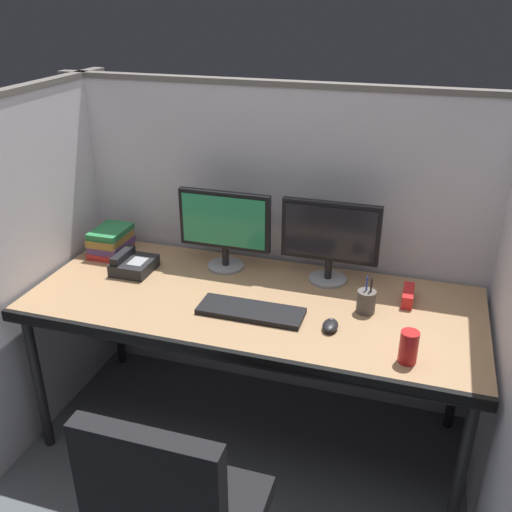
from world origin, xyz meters
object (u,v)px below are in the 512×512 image
Objects in this scene: red_stapler at (408,296)px; pen_cup at (366,301)px; book_stack at (111,241)px; computer_mouse at (330,325)px; desk at (252,311)px; monitor_right at (330,237)px; keyboard_main at (251,311)px; monitor_left at (225,225)px; desk_phone at (133,264)px; soda_can at (409,347)px.

pen_cup is at bearing -139.14° from red_stapler.
computer_mouse is at bearing -17.43° from book_stack.
desk is 0.38m from computer_mouse.
desk is 12.00× the size of pen_cup.
desk is 0.85m from book_stack.
pen_cup is at bearing -48.48° from monitor_right.
computer_mouse reaches higher than keyboard_main.
monitor_left is at bearing 174.86° from red_stapler.
red_stapler reaches higher than keyboard_main.
keyboard_main is 0.67m from desk_phone.
pen_cup is at bearing 18.87° from keyboard_main.
keyboard_main is 0.64m from soda_can.
computer_mouse is 0.51× the size of desk_phone.
desk_phone is at bearing -168.94° from monitor_right.
monitor_right is 2.26× the size of desk_phone.
desk_phone is at bearing 170.51° from desk.
keyboard_main is 1.96× the size of book_stack.
monitor_left is 2.87× the size of red_stapler.
red_stapler reaches higher than computer_mouse.
soda_can is at bearing -53.76° from monitor_right.
red_stapler is 0.21m from pen_cup.
book_stack is (-0.59, -0.02, -0.15)m from monitor_left.
monitor_left is 0.61m from book_stack.
book_stack is at bearing 161.40° from soda_can.
red_stapler is (0.84, -0.08, -0.19)m from monitor_left.
desk is 8.67× the size of book_stack.
computer_mouse is at bearing -77.81° from monitor_right.
soda_can is 0.81× the size of red_stapler.
monitor_left and monitor_right have the same top height.
monitor_right is at bearing 1.31° from monitor_left.
computer_mouse is at bearing -18.81° from desk.
red_stapler is at bearing 3.95° from desk_phone.
soda_can is at bearing -18.60° from book_stack.
book_stack reaches higher than desk.
book_stack is at bearing 163.19° from desk.
book_stack reaches higher than desk_phone.
keyboard_main reaches higher than desk.
monitor_left reaches higher than desk_phone.
monitor_right is at bearing 45.24° from desk.
monitor_right is at bearing 166.32° from red_stapler.
desk_phone reaches higher than computer_mouse.
monitor_right is 0.34m from pen_cup.
keyboard_main is 2.26× the size of desk_phone.
monitor_right reaches higher than soda_can.
soda_can is at bearing -13.28° from keyboard_main.
desk_phone is 0.24m from book_stack.
desk_phone is (-0.40, -0.16, -0.18)m from monitor_left.
desk is at bearing 106.02° from keyboard_main.
monitor_right reaches higher than computer_mouse.
keyboard_main is at bearing -73.98° from desk.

